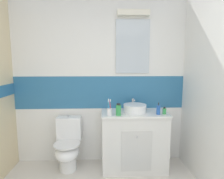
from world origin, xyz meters
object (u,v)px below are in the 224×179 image
at_px(toilet, 68,146).
at_px(perfume_flask_small, 164,111).
at_px(sink_basin, 135,108).
at_px(soap_dispenser, 158,110).
at_px(toothbrush_cup, 109,111).
at_px(mouthwash_bottle, 118,110).

distance_m(toilet, perfume_flask_small, 1.47).
distance_m(sink_basin, toilet, 1.12).
relative_size(sink_basin, toilet, 0.49).
xyz_separation_m(soap_dispenser, perfume_flask_small, (0.09, 0.00, -0.02)).
height_order(toilet, toothbrush_cup, toothbrush_cup).
distance_m(mouthwash_bottle, perfume_flask_small, 0.64).
relative_size(toilet, perfume_flask_small, 7.55).
bearing_deg(sink_basin, perfume_flask_small, -19.07).
relative_size(sink_basin, soap_dispenser, 2.23).
height_order(soap_dispenser, perfume_flask_small, soap_dispenser).
relative_size(toothbrush_cup, mouthwash_bottle, 1.38).
bearing_deg(toothbrush_cup, mouthwash_bottle, -7.59).
bearing_deg(soap_dispenser, toilet, 173.59).
distance_m(toilet, toothbrush_cup, 0.83).
height_order(mouthwash_bottle, perfume_flask_small, mouthwash_bottle).
xyz_separation_m(mouthwash_bottle, perfume_flask_small, (0.64, 0.03, -0.03)).
xyz_separation_m(toilet, soap_dispenser, (1.27, -0.14, 0.56)).
relative_size(toilet, soap_dispenser, 4.58).
distance_m(toothbrush_cup, soap_dispenser, 0.67).
bearing_deg(perfume_flask_small, toilet, 174.16).
distance_m(toothbrush_cup, mouthwash_bottle, 0.12).
bearing_deg(perfume_flask_small, mouthwash_bottle, -177.18).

